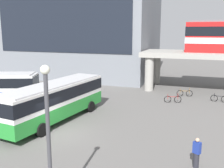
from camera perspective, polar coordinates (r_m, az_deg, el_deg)
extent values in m
plane|color=#605E5B|center=(28.64, -1.10, -3.57)|extent=(120.00, 120.00, 0.00)
cube|color=slate|center=(44.95, -6.10, 12.26)|extent=(22.93, 14.69, 16.17)
cube|color=black|center=(38.42, -11.00, 13.46)|extent=(20.64, 0.10, 9.06)
cylinder|color=#9E9B93|center=(33.27, 8.01, 2.15)|extent=(1.10, 1.10, 4.20)
cylinder|color=#9E9B93|center=(38.18, 9.54, 3.30)|extent=(1.10, 1.10, 4.20)
cube|color=#268C33|center=(22.52, -12.09, -5.26)|extent=(3.97, 11.24, 1.10)
cube|color=white|center=(22.19, -12.23, -2.04)|extent=(3.97, 11.24, 1.50)
cube|color=black|center=(22.17, -12.24, -1.85)|extent=(4.01, 11.28, 0.96)
cube|color=silver|center=(22.02, -12.32, 0.01)|extent=(3.77, 10.68, 0.12)
cylinder|color=black|center=(26.08, -9.29, -4.10)|extent=(0.41, 1.03, 1.00)
cylinder|color=black|center=(24.71, -4.60, -4.86)|extent=(0.41, 1.03, 1.00)
cylinder|color=black|center=(21.40, -19.92, -8.16)|extent=(0.41, 1.03, 1.00)
cylinder|color=black|center=(19.72, -14.89, -9.53)|extent=(0.41, 1.03, 1.00)
cylinder|color=black|center=(27.76, -21.35, -3.80)|extent=(1.03, 0.62, 1.00)
cylinder|color=black|center=(30.05, -19.79, -2.56)|extent=(1.03, 0.62, 1.00)
torus|color=black|center=(28.58, 13.99, -3.25)|extent=(0.73, 0.26, 0.74)
torus|color=black|center=(28.40, 11.90, -3.24)|extent=(0.73, 0.26, 0.74)
cylinder|color=#B21E1E|center=(28.42, 12.97, -2.70)|extent=(1.02, 0.34, 0.05)
cylinder|color=#B21E1E|center=(28.33, 11.93, -2.65)|extent=(0.04, 0.04, 0.55)
cylinder|color=#B21E1E|center=(28.49, 14.02, -2.56)|extent=(0.04, 0.04, 0.65)
torus|color=black|center=(31.61, 16.31, -1.96)|extent=(0.73, 0.25, 0.74)
torus|color=black|center=(31.41, 14.43, -1.94)|extent=(0.73, 0.25, 0.74)
cylinder|color=#996626|center=(31.44, 15.40, -1.46)|extent=(1.03, 0.31, 0.05)
cylinder|color=#996626|center=(31.35, 14.46, -1.41)|extent=(0.04, 0.04, 0.55)
cylinder|color=#996626|center=(31.53, 16.35, -1.34)|extent=(0.04, 0.04, 0.65)
torus|color=black|center=(30.27, 21.14, -2.87)|extent=(0.74, 0.16, 0.74)
cylinder|color=black|center=(30.16, 22.17, -2.45)|extent=(1.05, 0.19, 0.05)
cylinder|color=black|center=(30.20, 21.18, -2.32)|extent=(0.04, 0.04, 0.55)
cylinder|color=#26262D|center=(15.87, 17.66, -15.38)|extent=(0.32, 0.32, 0.83)
cube|color=navy|center=(15.55, 17.83, -12.92)|extent=(0.48, 0.43, 0.66)
sphere|color=tan|center=(15.38, 17.94, -11.41)|extent=(0.23, 0.23, 0.23)
cylinder|color=#3F3F44|center=(10.84, -13.40, -13.38)|extent=(0.16, 0.16, 5.88)
sphere|color=silver|center=(9.96, -14.23, 2.99)|extent=(0.36, 0.36, 0.36)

